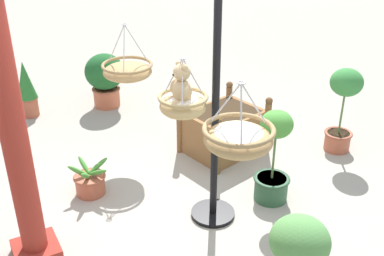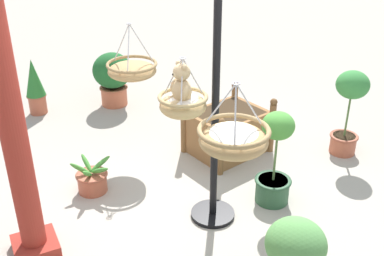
{
  "view_description": "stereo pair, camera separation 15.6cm",
  "coord_description": "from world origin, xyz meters",
  "px_view_note": "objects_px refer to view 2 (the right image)",
  "views": [
    {
      "loc": [
        -3.41,
        1.95,
        3.0
      ],
      "look_at": [
        0.01,
        0.06,
        0.97
      ],
      "focal_mm": 44.51,
      "sensor_mm": 36.0,
      "label": 1
    },
    {
      "loc": [
        -3.48,
        1.81,
        3.0
      ],
      "look_at": [
        0.01,
        0.06,
        0.97
      ],
      "focal_mm": 44.51,
      "sensor_mm": 36.0,
      "label": 2
    }
  ],
  "objects_px": {
    "hanging_basket_left_high": "(234,138)",
    "potted_plant_tall_leafy": "(349,107)",
    "potted_plant_broad_leaf": "(295,251)",
    "potted_plant_fern_front": "(92,179)",
    "wooden_planter_box": "(228,130)",
    "potted_plant_flowering_red": "(275,162)",
    "display_pole_central": "(214,153)",
    "teddy_bear": "(181,87)",
    "hanging_basket_right_low": "(132,69)",
    "potted_plant_small_succulent": "(35,86)",
    "hanging_basket_with_teddy": "(183,104)",
    "greenhouse_pillar_left": "(10,113)",
    "potted_plant_trailing_ivy": "(113,76)"
  },
  "relations": [
    {
      "from": "wooden_planter_box",
      "to": "potted_plant_flowering_red",
      "type": "distance_m",
      "value": 1.13
    },
    {
      "from": "hanging_basket_right_low",
      "to": "potted_plant_small_succulent",
      "type": "xyz_separation_m",
      "value": [
        1.66,
        0.89,
        -0.66
      ]
    },
    {
      "from": "hanging_basket_with_teddy",
      "to": "greenhouse_pillar_left",
      "type": "height_order",
      "value": "greenhouse_pillar_left"
    },
    {
      "from": "hanging_basket_left_high",
      "to": "potted_plant_small_succulent",
      "type": "bearing_deg",
      "value": 11.1
    },
    {
      "from": "hanging_basket_right_low",
      "to": "potted_plant_trailing_ivy",
      "type": "bearing_deg",
      "value": -7.67
    },
    {
      "from": "teddy_bear",
      "to": "potted_plant_fern_front",
      "type": "distance_m",
      "value": 1.65
    },
    {
      "from": "hanging_basket_with_teddy",
      "to": "hanging_basket_left_high",
      "type": "relative_size",
      "value": 1.02
    },
    {
      "from": "potted_plant_broad_leaf",
      "to": "potted_plant_small_succulent",
      "type": "bearing_deg",
      "value": 15.85
    },
    {
      "from": "teddy_bear",
      "to": "potted_plant_flowering_red",
      "type": "height_order",
      "value": "teddy_bear"
    },
    {
      "from": "hanging_basket_left_high",
      "to": "potted_plant_tall_leafy",
      "type": "bearing_deg",
      "value": -63.01
    },
    {
      "from": "display_pole_central",
      "to": "potted_plant_broad_leaf",
      "type": "height_order",
      "value": "display_pole_central"
    },
    {
      "from": "teddy_bear",
      "to": "potted_plant_trailing_ivy",
      "type": "height_order",
      "value": "teddy_bear"
    },
    {
      "from": "potted_plant_fern_front",
      "to": "wooden_planter_box",
      "type": "bearing_deg",
      "value": -87.13
    },
    {
      "from": "hanging_basket_left_high",
      "to": "potted_plant_small_succulent",
      "type": "distance_m",
      "value": 4.24
    },
    {
      "from": "potted_plant_fern_front",
      "to": "potted_plant_small_succulent",
      "type": "height_order",
      "value": "potted_plant_small_succulent"
    },
    {
      "from": "hanging_basket_with_teddy",
      "to": "potted_plant_broad_leaf",
      "type": "height_order",
      "value": "hanging_basket_with_teddy"
    },
    {
      "from": "teddy_bear",
      "to": "potted_plant_small_succulent",
      "type": "xyz_separation_m",
      "value": [
        3.1,
        0.83,
        -0.98
      ]
    },
    {
      "from": "potted_plant_fern_front",
      "to": "potted_plant_broad_leaf",
      "type": "xyz_separation_m",
      "value": [
        -2.08,
        -1.09,
        0.22
      ]
    },
    {
      "from": "display_pole_central",
      "to": "teddy_bear",
      "type": "bearing_deg",
      "value": 61.02
    },
    {
      "from": "potted_plant_fern_front",
      "to": "potted_plant_tall_leafy",
      "type": "distance_m",
      "value": 3.1
    },
    {
      "from": "potted_plant_fern_front",
      "to": "greenhouse_pillar_left",
      "type": "bearing_deg",
      "value": 133.96
    },
    {
      "from": "hanging_basket_right_low",
      "to": "potted_plant_broad_leaf",
      "type": "distance_m",
      "value": 2.81
    },
    {
      "from": "hanging_basket_left_high",
      "to": "potted_plant_flowering_red",
      "type": "distance_m",
      "value": 1.53
    },
    {
      "from": "teddy_bear",
      "to": "wooden_planter_box",
      "type": "height_order",
      "value": "teddy_bear"
    },
    {
      "from": "potted_plant_flowering_red",
      "to": "potted_plant_small_succulent",
      "type": "distance_m",
      "value": 3.75
    },
    {
      "from": "hanging_basket_right_low",
      "to": "potted_plant_broad_leaf",
      "type": "relative_size",
      "value": 1.0
    },
    {
      "from": "potted_plant_fern_front",
      "to": "potted_plant_flowering_red",
      "type": "distance_m",
      "value": 1.96
    },
    {
      "from": "potted_plant_tall_leafy",
      "to": "hanging_basket_right_low",
      "type": "bearing_deg",
      "value": 62.09
    },
    {
      "from": "hanging_basket_left_high",
      "to": "display_pole_central",
      "type": "bearing_deg",
      "value": -20.77
    },
    {
      "from": "wooden_planter_box",
      "to": "potted_plant_fern_front",
      "type": "distance_m",
      "value": 1.75
    },
    {
      "from": "teddy_bear",
      "to": "potted_plant_tall_leafy",
      "type": "relative_size",
      "value": 0.37
    },
    {
      "from": "hanging_basket_right_low",
      "to": "potted_plant_small_succulent",
      "type": "height_order",
      "value": "hanging_basket_right_low"
    },
    {
      "from": "hanging_basket_with_teddy",
      "to": "potted_plant_broad_leaf",
      "type": "distance_m",
      "value": 1.58
    },
    {
      "from": "potted_plant_small_succulent",
      "to": "potted_plant_trailing_ivy",
      "type": "height_order",
      "value": "potted_plant_small_succulent"
    },
    {
      "from": "hanging_basket_right_low",
      "to": "potted_plant_tall_leafy",
      "type": "height_order",
      "value": "hanging_basket_right_low"
    },
    {
      "from": "wooden_planter_box",
      "to": "potted_plant_fern_front",
      "type": "bearing_deg",
      "value": 92.87
    },
    {
      "from": "potted_plant_trailing_ivy",
      "to": "hanging_basket_right_low",
      "type": "bearing_deg",
      "value": 172.33
    },
    {
      "from": "hanging_basket_right_low",
      "to": "potted_plant_broad_leaf",
      "type": "xyz_separation_m",
      "value": [
        -2.7,
        -0.35,
        -0.71
      ]
    },
    {
      "from": "teddy_bear",
      "to": "potted_plant_flowering_red",
      "type": "bearing_deg",
      "value": -102.02
    },
    {
      "from": "hanging_basket_right_low",
      "to": "potted_plant_fern_front",
      "type": "height_order",
      "value": "hanging_basket_right_low"
    },
    {
      "from": "potted_plant_small_succulent",
      "to": "potted_plant_broad_leaf",
      "type": "bearing_deg",
      "value": -164.15
    },
    {
      "from": "greenhouse_pillar_left",
      "to": "potted_plant_broad_leaf",
      "type": "xyz_separation_m",
      "value": [
        -1.37,
        -1.83,
        -1.03
      ]
    },
    {
      "from": "potted_plant_fern_front",
      "to": "potted_plant_small_succulent",
      "type": "relative_size",
      "value": 0.57
    },
    {
      "from": "greenhouse_pillar_left",
      "to": "potted_plant_small_succulent",
      "type": "height_order",
      "value": "greenhouse_pillar_left"
    },
    {
      "from": "teddy_bear",
      "to": "potted_plant_trailing_ivy",
      "type": "distance_m",
      "value": 3.05
    },
    {
      "from": "greenhouse_pillar_left",
      "to": "wooden_planter_box",
      "type": "height_order",
      "value": "greenhouse_pillar_left"
    },
    {
      "from": "teddy_bear",
      "to": "hanging_basket_right_low",
      "type": "distance_m",
      "value": 1.47
    },
    {
      "from": "potted_plant_tall_leafy",
      "to": "potted_plant_broad_leaf",
      "type": "xyz_separation_m",
      "value": [
        -1.5,
        1.92,
        -0.26
      ]
    },
    {
      "from": "hanging_basket_right_low",
      "to": "potted_plant_flowering_red",
      "type": "xyz_separation_m",
      "value": [
        -1.64,
        -0.9,
        -0.6
      ]
    },
    {
      "from": "hanging_basket_with_teddy",
      "to": "potted_plant_flowering_red",
      "type": "relative_size",
      "value": 0.54
    }
  ]
}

